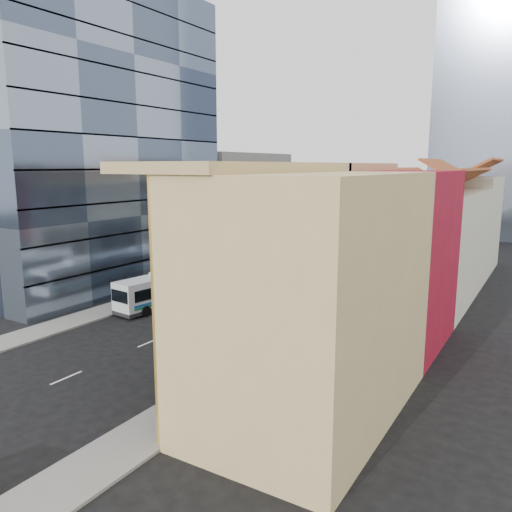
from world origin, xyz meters
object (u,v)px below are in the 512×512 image
Objects in this scene: bus_left_near at (166,288)px; shophouse_tan at (314,296)px; bus_right at (241,302)px; bus_left_far at (231,270)px; office_tower at (94,139)px.

shophouse_tan is at bearing -22.83° from bus_left_near.
bus_right is (8.30, -0.52, 0.01)m from bus_left_near.
shophouse_tan is 1.40× the size of bus_left_near.
shophouse_tan is 15.66m from bus_right.
bus_right reaches higher than bus_left_near.
bus_left_near is at bearing 154.88° from bus_right.
bus_left_far is (0.53, 9.52, -0.05)m from bus_left_near.
bus_left_far is (-18.71, 20.35, -4.45)m from shophouse_tan.
shophouse_tan reaches higher than bus_left_near.
bus_left_near is 9.54m from bus_left_far.
bus_left_near is (-19.24, 10.83, -4.39)m from shophouse_tan.
shophouse_tan is 35.19m from office_tower.
office_tower is 2.97× the size of bus_right.
office_tower is at bearing 155.70° from shophouse_tan.
bus_left_far is at bearing 93.37° from bus_left_near.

